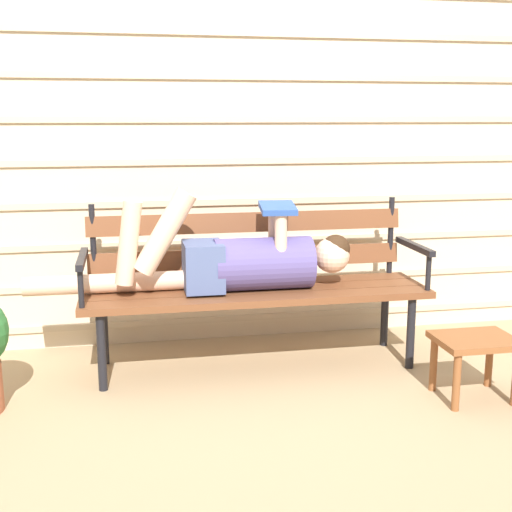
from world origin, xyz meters
The scene contains 5 objects.
ground_plane centered at (0.00, 0.00, 0.00)m, with size 12.00×12.00×0.00m, color tan.
house_siding centered at (0.00, 0.66, 1.07)m, with size 5.14×0.08×2.14m.
park_bench centered at (0.00, 0.20, 0.47)m, with size 1.83×0.50×0.87m.
reclining_person centered at (-0.10, 0.13, 0.59)m, with size 1.70×0.28×0.55m.
footstool centered at (0.94, -0.49, 0.24)m, with size 0.37×0.30×0.30m.
Camera 1 is at (-0.65, -3.26, 1.32)m, focal length 47.22 mm.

